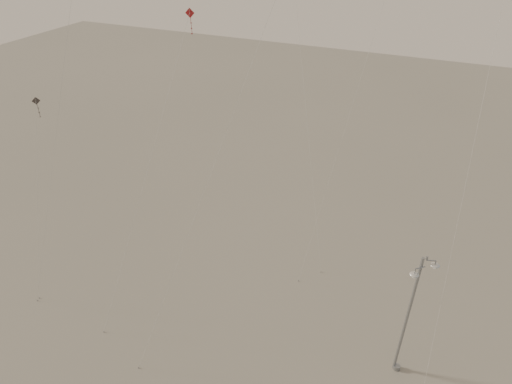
% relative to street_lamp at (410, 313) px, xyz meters
% --- Properties ---
extents(street_lamp, '(1.44, 1.07, 9.04)m').
position_rel_street_lamp_xyz_m(street_lamp, '(0.00, 0.00, 0.00)').
color(street_lamp, gray).
rests_on(street_lamp, ground).
extents(kite_3, '(4.24, 7.85, 20.27)m').
position_rel_street_lamp_xyz_m(kite_3, '(-16.13, 0.58, 9.82)').
color(kite_3, maroon).
rests_on(kite_3, ground).
extents(kite_4, '(0.88, 9.75, 24.25)m').
position_rel_street_lamp_xyz_m(kite_4, '(1.18, 5.33, 13.99)').
color(kite_4, '#332D2A').
rests_on(kite_4, ground).
extents(kite_6, '(1.11, 3.40, 14.73)m').
position_rel_street_lamp_xyz_m(kite_6, '(-24.96, -1.88, 5.87)').
color(kite_6, '#332D2A').
rests_on(kite_6, ground).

